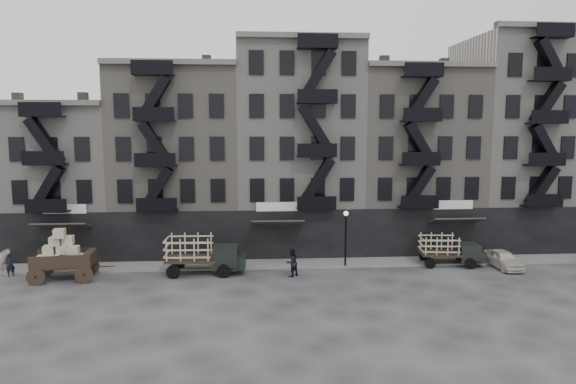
{
  "coord_description": "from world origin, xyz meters",
  "views": [
    {
      "loc": [
        -3.87,
        -34.28,
        10.54
      ],
      "look_at": [
        -1.19,
        4.0,
        5.55
      ],
      "focal_mm": 32.0,
      "sensor_mm": 36.0,
      "label": 1
    }
  ],
  "objects": [
    {
      "name": "pedestrian_west",
      "position": [
        -20.87,
        2.0,
        0.83
      ],
      "size": [
        0.73,
        0.67,
        1.66
      ],
      "primitive_type": "imported",
      "rotation": [
        0.0,
        0.0,
        0.58
      ],
      "color": "black",
      "rests_on": "ground"
    },
    {
      "name": "pedestrian_mid",
      "position": [
        -1.17,
        0.6,
        1.01
      ],
      "size": [
        1.25,
        1.22,
        2.03
      ],
      "primitive_type": "imported",
      "rotation": [
        0.0,
        0.0,
        3.85
      ],
      "color": "black",
      "rests_on": "ground"
    },
    {
      "name": "ground",
      "position": [
        0.0,
        0.0,
        0.0
      ],
      "size": [
        140.0,
        140.0,
        0.0
      ],
      "primitive_type": "plane",
      "color": "#38383A",
      "rests_on": "ground"
    },
    {
      "name": "building_west",
      "position": [
        -20.0,
        9.83,
        6.0
      ],
      "size": [
        10.0,
        11.35,
        13.2
      ],
      "color": "#A19A94",
      "rests_on": "ground"
    },
    {
      "name": "car_east",
      "position": [
        14.73,
        1.68,
        0.67
      ],
      "size": [
        1.75,
        3.98,
        1.33
      ],
      "primitive_type": "imported",
      "rotation": [
        0.0,
        0.0,
        0.05
      ],
      "color": "beige",
      "rests_on": "ground"
    },
    {
      "name": "wagon",
      "position": [
        -16.94,
        0.91,
        2.04
      ],
      "size": [
        4.43,
        2.67,
        3.58
      ],
      "rotation": [
        0.0,
        0.0,
        0.1
      ],
      "color": "black",
      "rests_on": "ground"
    },
    {
      "name": "building_center",
      "position": [
        -0.0,
        9.82,
        8.5
      ],
      "size": [
        10.0,
        11.35,
        18.2
      ],
      "color": "#A19A94",
      "rests_on": "ground"
    },
    {
      "name": "lamp_post",
      "position": [
        3.0,
        2.6,
        2.78
      ],
      "size": [
        0.36,
        0.36,
        4.28
      ],
      "color": "black",
      "rests_on": "ground"
    },
    {
      "name": "building_east",
      "position": [
        20.0,
        9.82,
        9.0
      ],
      "size": [
        10.0,
        11.35,
        19.2
      ],
      "color": "#A19A94",
      "rests_on": "ground"
    },
    {
      "name": "stake_truck_west",
      "position": [
        -7.43,
        1.69,
        1.59
      ],
      "size": [
        5.63,
        2.46,
        2.79
      ],
      "rotation": [
        0.0,
        0.0,
        -0.03
      ],
      "color": "black",
      "rests_on": "ground"
    },
    {
      "name": "building_mideast",
      "position": [
        10.0,
        9.83,
        7.5
      ],
      "size": [
        10.0,
        11.35,
        16.2
      ],
      "color": "gray",
      "rests_on": "ground"
    },
    {
      "name": "stake_truck_east",
      "position": [
        10.97,
        2.59,
        1.35
      ],
      "size": [
        4.88,
        2.38,
        2.37
      ],
      "rotation": [
        0.0,
        0.0,
        -0.11
      ],
      "color": "black",
      "rests_on": "ground"
    },
    {
      "name": "sidewalk",
      "position": [
        0.0,
        3.75,
        0.07
      ],
      "size": [
        55.0,
        2.5,
        0.15
      ],
      "primitive_type": "cube",
      "color": "slate",
      "rests_on": "ground"
    },
    {
      "name": "building_midwest",
      "position": [
        -10.0,
        9.83,
        7.5
      ],
      "size": [
        10.0,
        11.35,
        16.2
      ],
      "color": "gray",
      "rests_on": "ground"
    }
  ]
}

